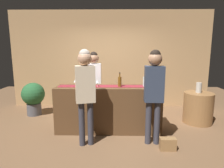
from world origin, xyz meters
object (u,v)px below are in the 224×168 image
object	(u,v)px
wine_bottle_amber	(120,81)
wine_glass_mid_counter	(75,81)
bartender	(94,79)
customer_browsing	(85,87)
wine_glass_far_end	(97,82)
handbag	(168,144)
wine_bottle_clear	(145,81)
wine_glass_near_customer	(89,82)
vase_on_side_table	(199,88)
customer_sipping	(154,87)
potted_plant_tall	(33,96)
round_side_table	(198,108)

from	to	relation	value
wine_bottle_amber	wine_glass_mid_counter	world-z (taller)	wine_bottle_amber
bartender	customer_browsing	xyz separation A→B (m)	(-0.02, -1.26, 0.05)
wine_glass_far_end	handbag	xyz separation A→B (m)	(1.30, -0.82, -0.98)
wine_glass_mid_counter	handbag	bearing A→B (deg)	-26.55
wine_bottle_clear	bartender	world-z (taller)	bartender
wine_bottle_amber	wine_glass_near_customer	distance (m)	0.65
wine_glass_near_customer	wine_glass_far_end	world-z (taller)	same
wine_bottle_clear	wine_glass_near_customer	size ratio (longest dim) A/B	2.10
vase_on_side_table	customer_sipping	bearing A→B (deg)	-139.27
bartender	customer_browsing	size ratio (longest dim) A/B	0.97
wine_glass_mid_counter	potted_plant_tall	world-z (taller)	wine_glass_mid_counter
wine_glass_mid_counter	wine_glass_far_end	size ratio (longest dim) A/B	1.00
wine_glass_mid_counter	handbag	world-z (taller)	wine_glass_mid_counter
wine_glass_near_customer	wine_glass_mid_counter	xyz separation A→B (m)	(-0.31, 0.11, 0.00)
wine_bottle_amber	vase_on_side_table	size ratio (longest dim) A/B	1.26
vase_on_side_table	potted_plant_tall	world-z (taller)	vase_on_side_table
wine_bottle_amber	handbag	bearing A→B (deg)	-43.55
customer_browsing	vase_on_side_table	xyz separation A→B (m)	(2.53, 1.18, -0.24)
wine_glass_far_end	customer_browsing	bearing A→B (deg)	-104.02
wine_bottle_amber	vase_on_side_table	distance (m)	2.00
customer_sipping	potted_plant_tall	xyz separation A→B (m)	(-2.90, 1.59, -0.58)
potted_plant_tall	wine_glass_far_end	bearing A→B (deg)	-29.00
wine_glass_far_end	round_side_table	bearing A→B (deg)	12.16
wine_bottle_clear	round_side_table	world-z (taller)	wine_bottle_clear
bartender	wine_bottle_clear	bearing A→B (deg)	151.06
wine_glass_mid_counter	bartender	size ratio (longest dim) A/B	0.08
wine_glass_near_customer	customer_browsing	bearing A→B (deg)	-88.09
customer_browsing	handbag	world-z (taller)	customer_browsing
customer_browsing	vase_on_side_table	size ratio (longest dim) A/B	7.36
wine_glass_mid_counter	customer_browsing	bearing A→B (deg)	-65.61
wine_bottle_clear	vase_on_side_table	size ratio (longest dim) A/B	1.26
wine_glass_far_end	bartender	distance (m)	0.63
wine_bottle_clear	potted_plant_tall	distance (m)	3.05
vase_on_side_table	potted_plant_tall	size ratio (longest dim) A/B	0.27
customer_browsing	customer_sipping	bearing A→B (deg)	-11.18
wine_bottle_clear	handbag	bearing A→B (deg)	-69.65
wine_glass_far_end	handbag	world-z (taller)	wine_glass_far_end
wine_bottle_clear	vase_on_side_table	bearing A→B (deg)	20.88
wine_glass_far_end	customer_sipping	xyz separation A→B (m)	(1.07, -0.57, 0.01)
round_side_table	handbag	distance (m)	1.73
round_side_table	wine_glass_mid_counter	bearing A→B (deg)	-171.39
wine_glass_near_customer	wine_glass_mid_counter	distance (m)	0.32
customer_sipping	customer_browsing	world-z (taller)	customer_browsing
bartender	wine_glass_mid_counter	bearing A→B (deg)	55.68
customer_sipping	handbag	xyz separation A→B (m)	(0.23, -0.24, -0.98)
wine_glass_far_end	round_side_table	xyz separation A→B (m)	(2.38, 0.51, -0.72)
wine_bottle_clear	customer_browsing	size ratio (longest dim) A/B	0.17
wine_glass_near_customer	round_side_table	distance (m)	2.71
wine_bottle_amber	round_side_table	size ratio (longest dim) A/B	0.41
wine_glass_near_customer	potted_plant_tall	xyz separation A→B (m)	(-1.65, 1.04, -0.58)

